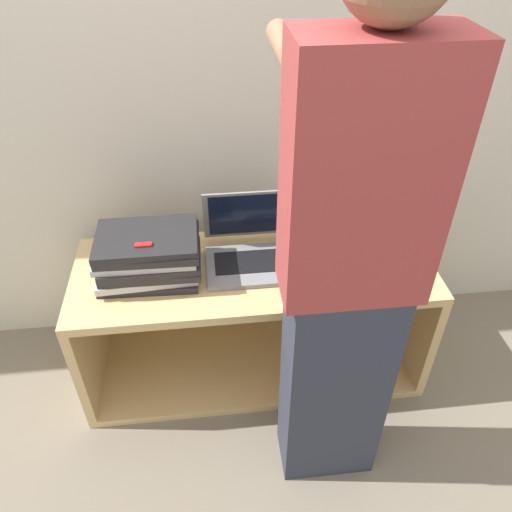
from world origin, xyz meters
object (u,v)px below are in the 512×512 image
at_px(laptop_stack_left, 149,256).
at_px(laptop_open, 252,248).
at_px(person, 349,273).
at_px(laptop_stack_right, 353,253).

bearing_deg(laptop_stack_left, laptop_open, 7.92).
relative_size(laptop_open, person, 0.20).
height_order(laptop_stack_left, person, person).
height_order(laptop_open, person, person).
relative_size(laptop_open, laptop_stack_left, 0.93).
xyz_separation_m(laptop_open, laptop_stack_left, (-0.40, -0.06, 0.04)).
bearing_deg(laptop_stack_left, person, -37.04).
height_order(laptop_stack_right, person, person).
bearing_deg(laptop_stack_right, laptop_stack_left, 179.60).
distance_m(laptop_open, person, 0.64).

